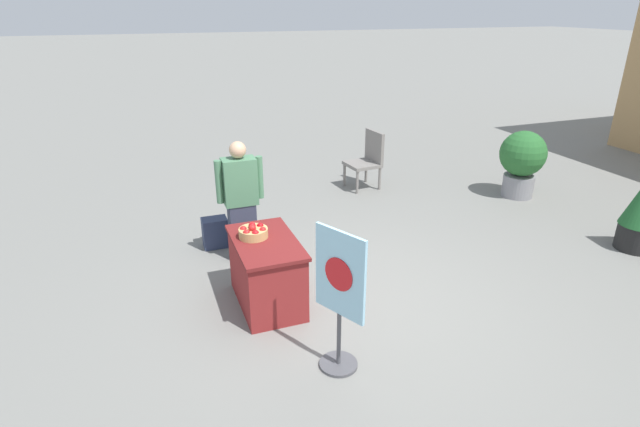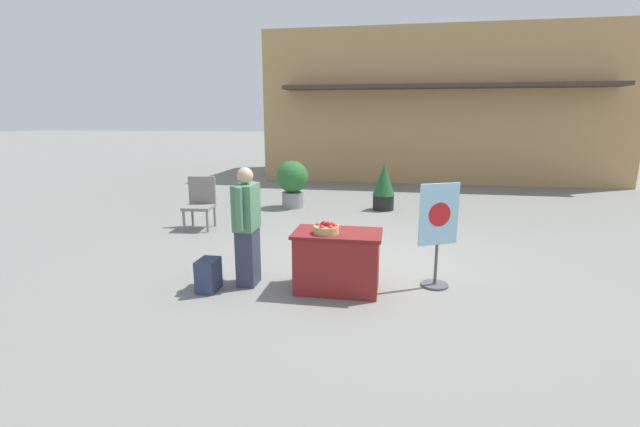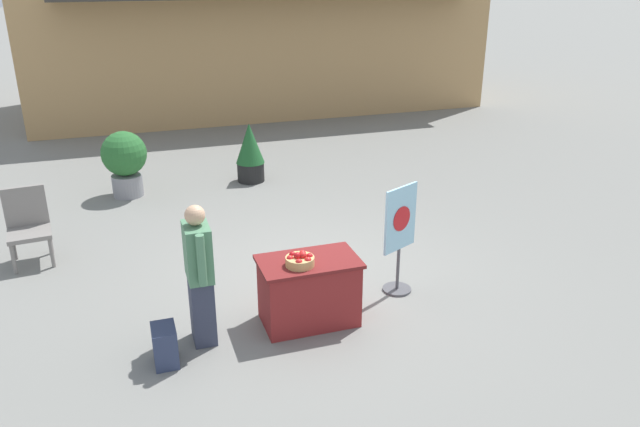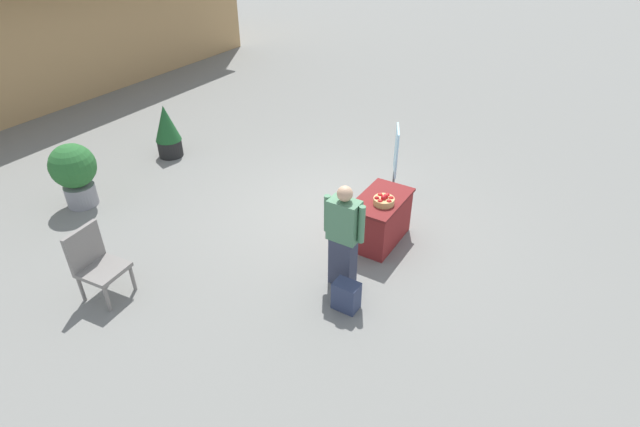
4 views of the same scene
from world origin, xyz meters
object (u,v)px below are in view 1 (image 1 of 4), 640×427
backpack (215,233)px  poster_board (340,297)px  apple_basket (253,232)px  person_visitor (241,201)px  potted_plant_near_right (522,160)px  display_table (267,272)px  patio_chair (368,157)px

backpack → poster_board: (2.91, 0.65, 0.54)m
apple_basket → person_visitor: person_visitor is taller
potted_plant_near_right → display_table: bearing=-70.4°
patio_chair → backpack: bearing=20.4°
person_visitor → potted_plant_near_right: 5.05m
display_table → potted_plant_near_right: 5.32m
backpack → potted_plant_near_right: bearing=91.6°
display_table → patio_chair: 4.17m
person_visitor → patio_chair: person_visitor is taller
apple_basket → person_visitor: bearing=175.1°
poster_board → display_table: bearing=-100.9°
person_visitor → patio_chair: (-1.95, 2.73, -0.24)m
poster_board → backpack: bearing=-103.3°
person_visitor → apple_basket: bearing=-5.1°
poster_board → patio_chair: poster_board is taller
potted_plant_near_right → poster_board: bearing=-56.8°
display_table → apple_basket: bearing=-142.9°
backpack → poster_board: poster_board is taller
person_visitor → potted_plant_near_right: (-0.58, 5.01, -0.14)m
apple_basket → display_table: bearing=37.1°
display_table → patio_chair: bearing=139.1°
display_table → poster_board: (1.27, 0.34, 0.36)m
apple_basket → patio_chair: size_ratio=0.31×
display_table → person_visitor: bearing=-179.7°
display_table → patio_chair: size_ratio=1.08×
display_table → patio_chair: (-3.15, 2.73, 0.17)m
backpack → poster_board: 3.03m
apple_basket → poster_board: poster_board is taller
person_visitor → patio_chair: bearing=125.2°
potted_plant_near_right → patio_chair: bearing=-120.9°
potted_plant_near_right → backpack: bearing=-88.4°
backpack → potted_plant_near_right: potted_plant_near_right is taller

